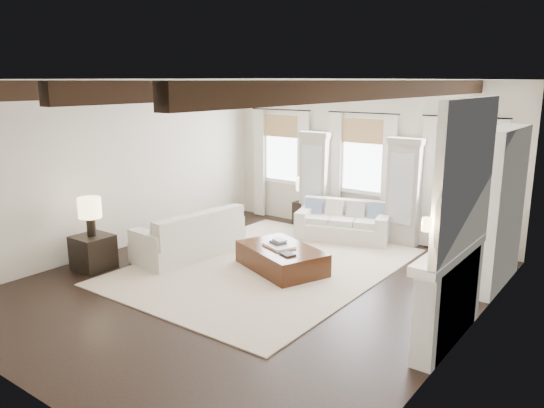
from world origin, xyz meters
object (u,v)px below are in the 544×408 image
Objects in this scene: side_table_front at (93,252)px; side_table_back at (303,213)px; sofa_left at (191,238)px; ottoman at (281,259)px; sofa_back at (343,224)px.

side_table_back is at bearing 73.72° from side_table_front.
sofa_left is at bearing -97.98° from side_table_back.
ottoman is 2.98m from side_table_back.
sofa_left is 1.73m from side_table_front.
sofa_left reaches higher than side_table_front.
ottoman is at bearing 35.40° from side_table_front.
sofa_back is 3.15m from sofa_left.
side_table_front is (-0.90, -1.48, -0.06)m from sofa_left.
sofa_back is at bearing -18.51° from side_table_back.
ottoman is 2.61× the size of side_table_front.
sofa_back reaches higher than side_table_back.
sofa_back is at bearing 112.73° from ottoman.
sofa_left reaches higher than side_table_back.
sofa_left is 1.81m from ottoman.
side_table_front is at bearing -121.28° from sofa_left.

